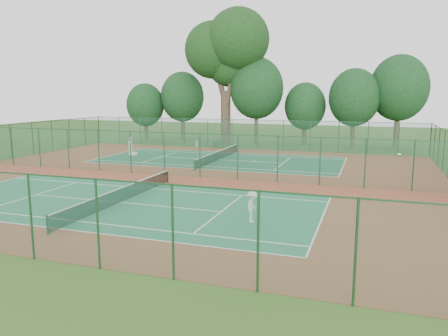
{
  "coord_description": "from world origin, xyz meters",
  "views": [
    {
      "loc": [
        14.08,
        -31.33,
        6.58
      ],
      "look_at": [
        4.88,
        -4.03,
        1.6
      ],
      "focal_mm": 35.0,
      "sensor_mm": 36.0,
      "label": 1
    }
  ],
  "objects_px": {
    "trash_bin": "(197,144)",
    "big_tree": "(227,49)",
    "kit_bag": "(133,154)",
    "bench": "(218,145)",
    "player_far": "(130,146)",
    "player_near": "(252,207)"
  },
  "relations": [
    {
      "from": "player_near",
      "to": "trash_bin",
      "type": "relative_size",
      "value": 1.81
    },
    {
      "from": "player_near",
      "to": "bench",
      "type": "bearing_deg",
      "value": 21.99
    },
    {
      "from": "player_far",
      "to": "kit_bag",
      "type": "xyz_separation_m",
      "value": [
        0.56,
        -0.39,
        -0.78
      ]
    },
    {
      "from": "player_far",
      "to": "kit_bag",
      "type": "height_order",
      "value": "player_far"
    },
    {
      "from": "player_near",
      "to": "trash_bin",
      "type": "height_order",
      "value": "player_near"
    },
    {
      "from": "player_near",
      "to": "kit_bag",
      "type": "height_order",
      "value": "player_near"
    },
    {
      "from": "player_near",
      "to": "big_tree",
      "type": "relative_size",
      "value": 0.1
    },
    {
      "from": "kit_bag",
      "to": "big_tree",
      "type": "distance_m",
      "value": 19.03
    },
    {
      "from": "kit_bag",
      "to": "big_tree",
      "type": "relative_size",
      "value": 0.05
    },
    {
      "from": "player_far",
      "to": "big_tree",
      "type": "relative_size",
      "value": 0.11
    },
    {
      "from": "player_near",
      "to": "player_far",
      "type": "bearing_deg",
      "value": 42.74
    },
    {
      "from": "kit_bag",
      "to": "trash_bin",
      "type": "bearing_deg",
      "value": 61.98
    },
    {
      "from": "kit_bag",
      "to": "bench",
      "type": "bearing_deg",
      "value": 49.82
    },
    {
      "from": "trash_bin",
      "to": "big_tree",
      "type": "relative_size",
      "value": 0.05
    },
    {
      "from": "player_near",
      "to": "trash_bin",
      "type": "distance_m",
      "value": 31.03
    },
    {
      "from": "player_near",
      "to": "trash_bin",
      "type": "bearing_deg",
      "value": 26.75
    },
    {
      "from": "kit_bag",
      "to": "big_tree",
      "type": "height_order",
      "value": "big_tree"
    },
    {
      "from": "bench",
      "to": "big_tree",
      "type": "height_order",
      "value": "big_tree"
    },
    {
      "from": "trash_bin",
      "to": "big_tree",
      "type": "height_order",
      "value": "big_tree"
    },
    {
      "from": "player_near",
      "to": "big_tree",
      "type": "xyz_separation_m",
      "value": [
        -12.3,
        33.22,
        11.21
      ]
    },
    {
      "from": "player_far",
      "to": "bench",
      "type": "bearing_deg",
      "value": 155.64
    },
    {
      "from": "big_tree",
      "to": "player_near",
      "type": "bearing_deg",
      "value": -69.68
    }
  ]
}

